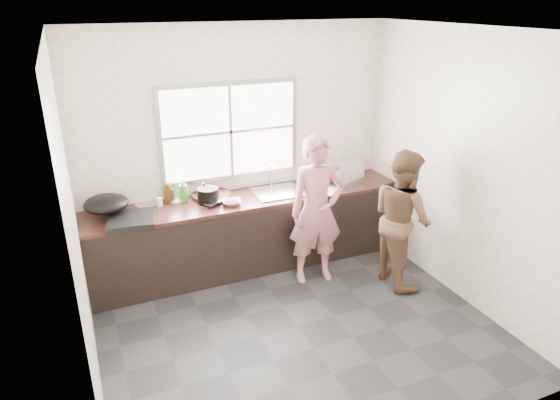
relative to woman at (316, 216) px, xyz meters
name	(u,v)px	position (x,y,z in m)	size (l,w,h in m)	color
floor	(297,327)	(-0.56, -0.74, -0.77)	(3.60, 3.20, 0.01)	#2B2B2E
ceiling	(302,29)	(-0.56, -0.74, 1.94)	(3.60, 3.20, 0.01)	silver
wall_back	(239,148)	(-0.56, 0.87, 0.59)	(3.60, 0.01, 2.70)	silver
wall_left	(74,232)	(-2.37, -0.74, 0.59)	(0.01, 3.20, 2.70)	beige
wall_right	(464,169)	(1.24, -0.74, 0.59)	(0.01, 3.20, 2.70)	silver
wall_front	(416,289)	(-0.56, -2.34, 0.59)	(3.60, 0.01, 2.70)	silver
cabinet	(250,233)	(-0.56, 0.55, -0.35)	(3.60, 0.62, 0.82)	black
countertop	(249,199)	(-0.56, 0.55, 0.08)	(3.60, 0.64, 0.04)	#371B16
sink	(278,192)	(-0.21, 0.55, 0.10)	(0.55, 0.45, 0.02)	silver
faucet	(271,175)	(-0.21, 0.75, 0.25)	(0.02, 0.02, 0.30)	silver
window_frame	(230,131)	(-0.66, 0.85, 0.79)	(1.60, 0.05, 1.10)	#9EA0A5
window_glazing	(231,132)	(-0.66, 0.83, 0.79)	(1.50, 0.01, 1.00)	white
woman	(316,216)	(0.00, 0.00, 0.00)	(0.56, 0.37, 1.53)	#C87881
person_side	(402,218)	(0.82, -0.39, -0.01)	(0.73, 0.57, 1.50)	brown
cutting_board	(212,195)	(-0.95, 0.72, 0.12)	(0.44, 0.44, 0.04)	black
cleaver	(214,203)	(-1.00, 0.46, 0.14)	(0.19, 0.09, 0.01)	#ACAFB3
bowl_mince	(232,202)	(-0.81, 0.43, 0.12)	(0.20, 0.20, 0.05)	silver
bowl_crabs	(308,185)	(0.18, 0.58, 0.12)	(0.17, 0.17, 0.05)	silver
bowl_held	(309,191)	(0.09, 0.38, 0.13)	(0.19, 0.19, 0.06)	white
black_pot	(208,195)	(-1.02, 0.58, 0.18)	(0.23, 0.23, 0.17)	black
plate_food	(178,199)	(-1.31, 0.78, 0.11)	(0.20, 0.20, 0.02)	white
bottle_green	(183,190)	(-1.26, 0.71, 0.23)	(0.10, 0.10, 0.27)	green
bottle_brown_tall	(169,192)	(-1.40, 0.78, 0.20)	(0.10, 0.10, 0.21)	#442F11
bottle_brown_short	(204,191)	(-1.03, 0.71, 0.18)	(0.14, 0.14, 0.18)	#402110
glass_jar	(159,202)	(-1.53, 0.68, 0.15)	(0.07, 0.07, 0.10)	silver
burner	(131,220)	(-1.87, 0.36, 0.13)	(0.44, 0.44, 0.07)	black
wok	(106,204)	(-2.07, 0.61, 0.24)	(0.44, 0.44, 0.17)	black
dish_rack	(345,174)	(0.61, 0.48, 0.24)	(0.38, 0.26, 0.28)	silver
pot_lid_left	(138,218)	(-1.79, 0.46, 0.10)	(0.28, 0.28, 0.01)	silver
pot_lid_right	(146,204)	(-1.66, 0.78, 0.10)	(0.23, 0.23, 0.01)	#A7AAAD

